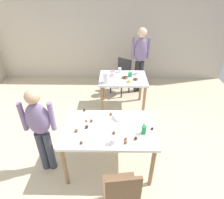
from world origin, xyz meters
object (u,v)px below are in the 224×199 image
Objects in this scene: dining_table_far at (123,82)px; pitcher_far at (106,78)px; dining_table_near at (109,133)px; chair_far_table at (122,74)px; chair_near_table at (121,191)px; soda_can at (144,130)px; person_adult_far at (140,55)px; mixing_bowl at (120,116)px; person_girl_near at (40,126)px.

pitcher_far is (-0.35, -0.24, 0.23)m from dining_table_far.
dining_table_near is 1.51× the size of chair_far_table.
chair_near_table is 7.13× the size of soda_can.
soda_can is at bearing -68.97° from pitcher_far.
chair_far_table is at bearing -175.05° from person_adult_far.
soda_can is 0.54× the size of pitcher_far.
mixing_bowl is at bearing 89.93° from chair_near_table.
soda_can is at bearing 65.72° from chair_near_table.
person_girl_near is (-1.19, -2.41, 0.34)m from chair_far_table.
person_girl_near reaches higher than pitcher_far.
chair_far_table is at bearing 88.33° from chair_near_table.
person_adult_far is 2.21m from mixing_bowl.
dining_table_far is 1.75m from soda_can.
pitcher_far is at bearing 96.86° from chair_near_table.
dining_table_near is 0.81× the size of person_adult_far.
chair_near_table is 3.13m from chair_far_table.
person_girl_near is 11.50× the size of soda_can.
dining_table_far is at bearing 34.37° from pitcher_far.
mixing_bowl is at bearing -77.18° from pitcher_far.
person_adult_far is at bearing 76.48° from mixing_bowl.
pitcher_far reaches higher than dining_table_near.
chair_far_table reaches higher than dining_table_near.
dining_table_near is 6.53× the size of mixing_bowl.
soda_can reaches higher than chair_far_table.
soda_can is 1.59m from pitcher_far.
chair_near_table is 0.54× the size of person_adult_far.
person_girl_near reaches higher than mixing_bowl.
dining_table_far is 1.40m from mixing_bowl.
person_girl_near is (-0.93, -0.08, 0.17)m from dining_table_near.
person_girl_near is 1.68m from pitcher_far.
mixing_bowl is (-0.09, -2.11, 0.29)m from chair_far_table.
chair_near_table is at bearing -90.07° from mixing_bowl.
chair_far_table is 0.64m from person_adult_far.
person_girl_near reaches higher than chair_far_table.
person_adult_far is (0.52, 3.16, 0.48)m from chair_near_table.
dining_table_far is at bearing 86.46° from mixing_bowl.
dining_table_far is 2.42m from chair_near_table.
person_adult_far is at bearing 4.95° from chair_far_table.
chair_far_table reaches higher than mixing_bowl.
mixing_bowl is at bearing -103.52° from person_adult_far.
person_adult_far reaches higher than soda_can.
dining_table_near is at bearing -85.99° from pitcher_far.
soda_can is at bearing -12.87° from dining_table_near.
chair_far_table reaches higher than dining_table_far.
chair_near_table is at bearing -92.08° from dining_table_far.
chair_near_table is at bearing -91.67° from chair_far_table.
chair_far_table is 2.47m from soda_can.
dining_table_near is 0.95m from person_girl_near.
chair_far_table is 0.54× the size of person_adult_far.
chair_near_table is 1.00× the size of chair_far_table.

